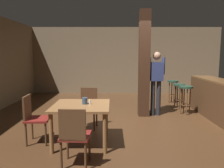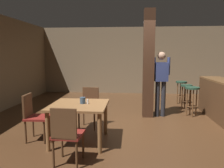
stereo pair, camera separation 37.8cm
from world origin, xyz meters
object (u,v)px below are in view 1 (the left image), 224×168
(napkin_cup, at_px, (86,101))
(bar_counter, at_px, (215,99))
(bar_stool_near, at_px, (187,93))
(bar_stool_mid, at_px, (180,90))
(dining_table, at_px, (82,110))
(chair_north, at_px, (89,105))
(chair_west, at_px, (35,116))
(chair_south, at_px, (75,134))
(bar_stool_far, at_px, (174,86))
(salt_shaker, at_px, (91,102))
(standing_person, at_px, (157,79))

(napkin_cup, xyz_separation_m, bar_counter, (3.16, 1.61, -0.28))
(bar_stool_near, bearing_deg, bar_stool_mid, 87.93)
(dining_table, height_order, bar_stool_near, bar_stool_near)
(chair_north, distance_m, bar_counter, 3.28)
(bar_stool_near, bearing_deg, chair_west, -150.37)
(chair_south, bearing_deg, chair_north, 89.83)
(chair_north, height_order, bar_stool_near, chair_north)
(napkin_cup, height_order, bar_stool_near, napkin_cup)
(dining_table, distance_m, bar_stool_far, 4.39)
(salt_shaker, bearing_deg, napkin_cup, 171.84)
(chair_west, relative_size, bar_stool_near, 1.12)
(chair_north, distance_m, salt_shaker, 0.91)
(dining_table, bearing_deg, salt_shaker, 11.65)
(bar_counter, bearing_deg, standing_person, 170.22)
(standing_person, xyz_separation_m, bar_counter, (1.46, -0.25, -0.49))
(chair_south, distance_m, napkin_cup, 0.98)
(chair_west, relative_size, bar_stool_far, 1.16)
(bar_stool_near, bearing_deg, dining_table, -142.36)
(standing_person, bearing_deg, chair_south, -121.75)
(chair_south, bearing_deg, salt_shaker, 81.59)
(standing_person, height_order, bar_counter, standing_person)
(bar_stool_near, height_order, bar_stool_mid, bar_stool_near)
(chair_north, height_order, bar_counter, bar_counter)
(chair_north, distance_m, bar_stool_mid, 3.17)
(napkin_cup, bearing_deg, dining_table, -141.80)
(chair_north, distance_m, bar_stool_near, 2.80)
(salt_shaker, distance_m, bar_counter, 3.47)
(bar_stool_mid, bearing_deg, chair_north, -145.03)
(standing_person, distance_m, bar_stool_far, 1.87)
(dining_table, height_order, standing_person, standing_person)
(bar_stool_mid, height_order, bar_stool_far, bar_stool_far)
(chair_south, height_order, bar_stool_mid, chair_south)
(chair_west, distance_m, salt_shaker, 1.08)
(chair_north, xyz_separation_m, bar_counter, (3.19, 0.76, 0.01))
(bar_stool_near, distance_m, bar_stool_far, 1.49)
(bar_counter, height_order, bar_stool_mid, bar_counter)
(chair_north, xyz_separation_m, chair_south, (-0.01, -1.78, 0.00))
(dining_table, xyz_separation_m, bar_stool_mid, (2.62, 2.71, -0.06))
(bar_stool_near, distance_m, bar_stool_mid, 0.71)
(bar_stool_far, bearing_deg, bar_stool_mid, -92.22)
(dining_table, xyz_separation_m, standing_person, (1.75, 1.91, 0.38))
(dining_table, height_order, bar_stool_far, bar_stool_far)
(napkin_cup, bearing_deg, chair_north, 92.24)
(dining_table, distance_m, bar_stool_near, 3.28)
(bar_stool_mid, bearing_deg, dining_table, -134.07)
(chair_north, relative_size, bar_stool_near, 1.12)
(chair_north, distance_m, standing_person, 2.06)
(dining_table, height_order, bar_counter, bar_counter)
(chair_west, relative_size, chair_south, 1.00)
(chair_north, relative_size, bar_counter, 0.38)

